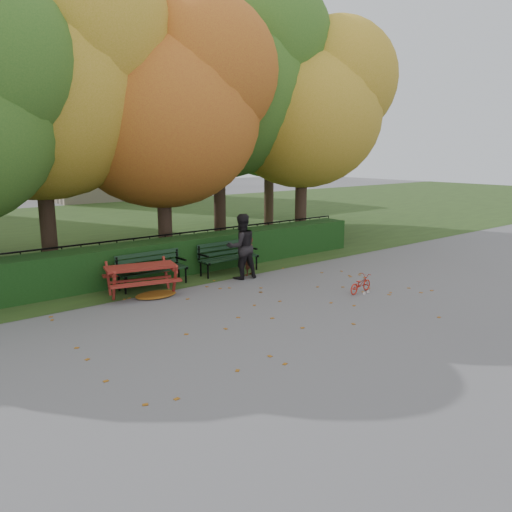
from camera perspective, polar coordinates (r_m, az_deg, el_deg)
ground at (r=10.95m, az=3.38°, el=-6.33°), size 90.00×90.00×0.00m
grass_strip at (r=23.04m, az=-20.72°, el=2.60°), size 90.00×90.00×0.00m
building_right at (r=38.80m, az=-16.61°, el=15.24°), size 9.00×6.00×12.00m
hedge at (r=14.36m, az=-8.74°, el=0.02°), size 13.00×0.90×1.00m
iron_fence at (r=15.03m, az=-10.29°, el=0.64°), size 14.00×0.04×1.02m
tree_b at (r=15.26m, az=-22.31°, el=18.52°), size 6.72×6.40×8.79m
tree_c at (r=15.80m, az=-9.32°, el=16.85°), size 6.30×6.00×8.00m
tree_d at (r=18.64m, az=-2.86°, el=19.78°), size 7.14×6.80×9.58m
tree_e at (r=19.15m, az=6.58°, el=16.81°), size 6.09×5.80×8.16m
tree_g at (r=23.31m, az=2.58°, el=16.69°), size 6.30×6.00×8.55m
bench_left at (r=13.06m, az=-11.90°, el=-1.19°), size 1.80×0.57×0.88m
bench_right at (r=14.27m, az=-3.31°, el=0.15°), size 1.80×0.57×0.88m
picnic_table at (r=12.39m, az=-13.01°, el=-1.80°), size 1.93×1.69×0.81m
leaf_pile at (r=12.28m, az=-11.38°, el=-4.35°), size 1.17×0.93×0.07m
leaf_scatter at (r=11.16m, az=2.34°, el=-5.93°), size 9.00×5.70×0.01m
child at (r=13.91m, az=-0.86°, el=-0.02°), size 0.46×0.36×1.10m
adult at (r=13.51m, az=-1.68°, el=1.10°), size 0.95×0.79×1.78m
bicycle at (r=12.54m, az=11.84°, el=-3.14°), size 0.88×0.40×0.44m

